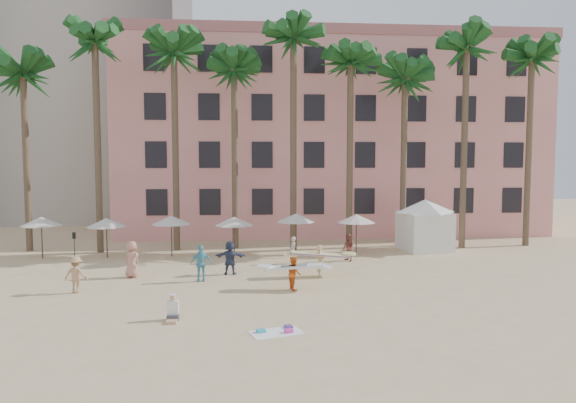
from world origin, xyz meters
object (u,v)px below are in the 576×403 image
(pink_hotel, at_px, (326,141))
(cabana, at_px, (425,220))
(carrier_white, at_px, (294,272))
(carrier_yellow, at_px, (320,258))

(pink_hotel, distance_m, cabana, 14.58)
(pink_hotel, bearing_deg, carrier_white, -102.37)
(carrier_yellow, xyz_separation_m, carrier_white, (-1.63, -2.65, -0.11))
(carrier_white, bearing_deg, cabana, 45.81)
(cabana, relative_size, carrier_yellow, 1.60)
(pink_hotel, relative_size, carrier_white, 12.30)
(pink_hotel, height_order, carrier_yellow, pink_hotel)
(pink_hotel, xyz_separation_m, cabana, (4.98, -12.35, -5.93))
(carrier_white, bearing_deg, pink_hotel, 77.63)
(pink_hotel, distance_m, carrier_white, 24.18)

